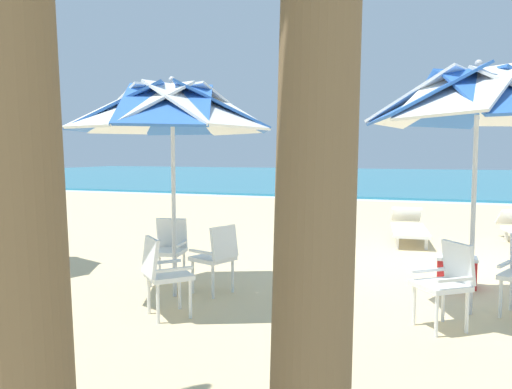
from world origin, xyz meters
name	(u,v)px	position (x,y,z in m)	size (l,w,h in m)	color
ground_plane	(442,267)	(0.00, 0.00, 0.00)	(80.00, 80.00, 0.00)	beige
sea	(436,178)	(0.00, 29.08, 0.05)	(80.00, 36.00, 0.10)	teal
surf_foam	(437,202)	(0.00, 10.78, 0.01)	(80.00, 0.70, 0.01)	white
beach_umbrella_0	(477,99)	(0.25, -2.32, 2.32)	(2.34, 2.34, 2.72)	silver
plastic_chair_0	(447,280)	(-0.01, -2.88, 0.50)	(0.63, 0.62, 0.87)	white
beach_umbrella_1	(172,110)	(-3.11, -2.79, 2.26)	(2.48, 2.48, 2.66)	silver
plastic_chair_2	(169,246)	(-3.50, -2.25, 0.50)	(0.51, 0.54, 0.87)	white
plastic_chair_3	(163,271)	(-2.85, -3.52, 0.50)	(0.63, 0.63, 0.87)	white
plastic_chair_4	(217,255)	(-2.67, -2.53, 0.50)	(0.59, 0.56, 0.87)	white
plastic_chair_6	(32,233)	(-6.07, -2.00, 0.50)	(0.56, 0.58, 0.87)	white
sun_lounger_1	(409,227)	(-0.60, 2.18, 0.28)	(0.86, 2.20, 0.62)	white
cooler_box	(456,271)	(0.16, -1.16, 0.20)	(0.50, 0.34, 0.40)	red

